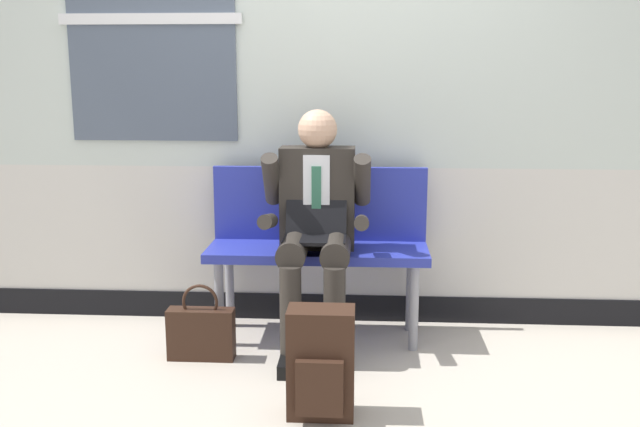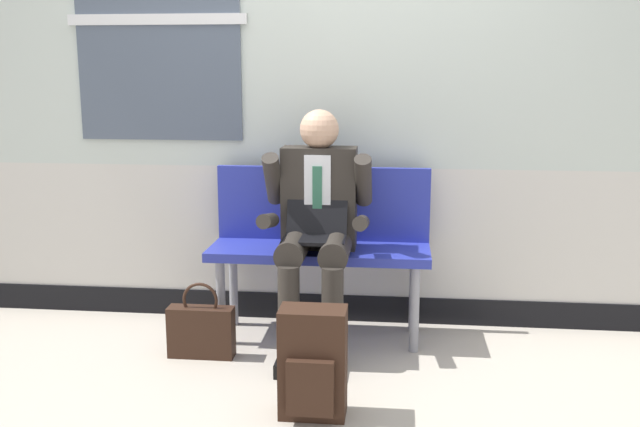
{
  "view_description": "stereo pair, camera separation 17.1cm",
  "coord_description": "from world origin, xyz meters",
  "px_view_note": "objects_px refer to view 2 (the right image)",
  "views": [
    {
      "loc": [
        0.2,
        -3.52,
        1.48
      ],
      "look_at": [
        -0.03,
        0.08,
        0.75
      ],
      "focal_mm": 40.26,
      "sensor_mm": 36.0,
      "label": 1
    },
    {
      "loc": [
        0.37,
        -3.51,
        1.48
      ],
      "look_at": [
        -0.03,
        0.08,
        0.75
      ],
      "focal_mm": 40.26,
      "sensor_mm": 36.0,
      "label": 2
    }
  ],
  "objects_px": {
    "bench_with_person": "(321,236)",
    "backpack": "(313,364)",
    "person_seated": "(317,222)",
    "handbag": "(201,330)"
  },
  "relations": [
    {
      "from": "bench_with_person",
      "to": "backpack",
      "type": "xyz_separation_m",
      "value": [
        0.07,
        -1.0,
        -0.33
      ]
    },
    {
      "from": "bench_with_person",
      "to": "backpack",
      "type": "distance_m",
      "value": 1.05
    },
    {
      "from": "bench_with_person",
      "to": "person_seated",
      "type": "height_order",
      "value": "person_seated"
    },
    {
      "from": "bench_with_person",
      "to": "handbag",
      "type": "xyz_separation_m",
      "value": [
        -0.58,
        -0.41,
        -0.42
      ]
    },
    {
      "from": "backpack",
      "to": "handbag",
      "type": "relative_size",
      "value": 1.2
    },
    {
      "from": "bench_with_person",
      "to": "backpack",
      "type": "bearing_deg",
      "value": -85.74
    },
    {
      "from": "backpack",
      "to": "bench_with_person",
      "type": "bearing_deg",
      "value": 94.26
    },
    {
      "from": "backpack",
      "to": "handbag",
      "type": "height_order",
      "value": "backpack"
    },
    {
      "from": "handbag",
      "to": "person_seated",
      "type": "bearing_deg",
      "value": 20.1
    },
    {
      "from": "bench_with_person",
      "to": "person_seated",
      "type": "xyz_separation_m",
      "value": [
        0.0,
        -0.2,
        0.12
      ]
    }
  ]
}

